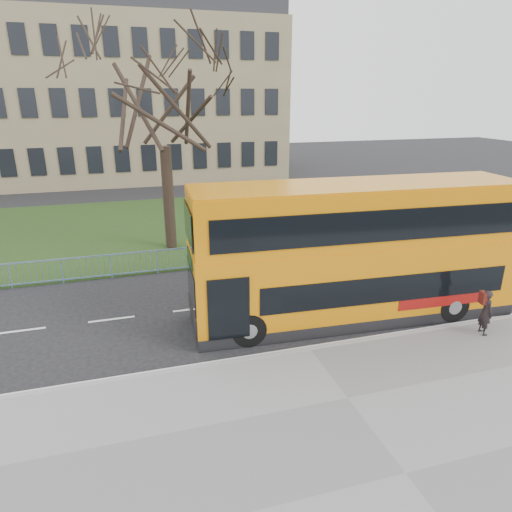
{
  "coord_description": "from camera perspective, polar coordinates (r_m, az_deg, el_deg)",
  "views": [
    {
      "loc": [
        -5.15,
        -13.07,
        7.66
      ],
      "look_at": [
        -1.01,
        1.0,
        2.44
      ],
      "focal_mm": 32.0,
      "sensor_mm": 36.0,
      "label": 1
    }
  ],
  "objects": [
    {
      "name": "grass_verge",
      "position": [
        28.88,
        -5.53,
        4.21
      ],
      "size": [
        80.0,
        15.4,
        0.08
      ],
      "primitive_type": "cube",
      "color": "#213814",
      "rests_on": "ground"
    },
    {
      "name": "yellow_bus",
      "position": [
        16.26,
        12.32,
        0.9
      ],
      "size": [
        11.58,
        3.34,
        4.8
      ],
      "rotation": [
        0.0,
        0.0,
        -0.05
      ],
      "color": "orange",
      "rests_on": "ground"
    },
    {
      "name": "bare_tree",
      "position": [
        23.22,
        -11.46,
        15.72
      ],
      "size": [
        8.62,
        8.62,
        12.32
      ],
      "primitive_type": null,
      "color": "black",
      "rests_on": "grass_verge"
    },
    {
      "name": "pedestrian",
      "position": [
        16.87,
        26.79,
        -6.31
      ],
      "size": [
        0.45,
        0.61,
        1.54
      ],
      "primitive_type": "imported",
      "rotation": [
        0.0,
        0.0,
        1.42
      ],
      "color": "black",
      "rests_on": "pavement"
    },
    {
      "name": "civic_building",
      "position": [
        48.08,
        -17.05,
        18.01
      ],
      "size": [
        30.0,
        15.0,
        14.0
      ],
      "primitive_type": "cube",
      "color": "#847354",
      "rests_on": "ground"
    },
    {
      "name": "ground",
      "position": [
        16.0,
        4.55,
        -9.07
      ],
      "size": [
        120.0,
        120.0,
        0.0
      ],
      "primitive_type": "plane",
      "color": "black",
      "rests_on": "ground"
    },
    {
      "name": "pavement",
      "position": [
        11.15,
        18.14,
        -24.6
      ],
      "size": [
        80.0,
        10.5,
        0.12
      ],
      "primitive_type": "cube",
      "color": "slate",
      "rests_on": "ground"
    },
    {
      "name": "kerb",
      "position": [
        14.73,
        6.73,
        -11.58
      ],
      "size": [
        80.0,
        0.2,
        0.14
      ],
      "primitive_type": "cube",
      "color": "gray",
      "rests_on": "ground"
    },
    {
      "name": "guard_railing",
      "position": [
        21.54,
        -1.61,
        0.32
      ],
      "size": [
        40.0,
        0.12,
        1.1
      ],
      "primitive_type": null,
      "color": "#698DBB",
      "rests_on": "ground"
    }
  ]
}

